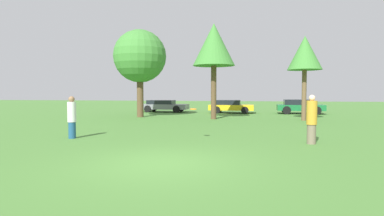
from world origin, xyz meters
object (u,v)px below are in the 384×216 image
(parked_car_yellow, at_px, (231,106))
(parked_car_green, at_px, (299,106))
(person_catcher, at_px, (312,119))
(tree_2, at_px, (305,54))
(tree_0, at_px, (140,57))
(parked_car_grey, at_px, (164,106))
(person_thrower, at_px, (72,117))
(frisbee, at_px, (193,109))
(tree_1, at_px, (214,46))

(parked_car_yellow, distance_m, parked_car_green, 5.97)
(person_catcher, relative_size, tree_2, 0.32)
(tree_0, distance_m, parked_car_grey, 7.30)
(person_thrower, distance_m, parked_car_grey, 17.14)
(person_thrower, xyz_separation_m, tree_0, (-1.07, 10.96, 3.69))
(tree_0, bearing_deg, frisbee, -60.35)
(tree_2, distance_m, parked_car_yellow, 9.27)
(tree_2, height_order, parked_car_green, tree_2)
(frisbee, xyz_separation_m, parked_car_green, (6.46, 16.39, -0.54))
(parked_car_yellow, bearing_deg, person_thrower, -106.47)
(tree_0, distance_m, parked_car_yellow, 9.56)
(parked_car_yellow, bearing_deg, parked_car_green, 1.74)
(tree_1, xyz_separation_m, parked_car_green, (6.76, 6.69, -4.44))
(person_catcher, height_order, parked_car_green, person_catcher)
(frisbee, relative_size, tree_1, 0.04)
(tree_1, xyz_separation_m, parked_car_yellow, (0.79, 6.65, -4.48))
(tree_1, height_order, parked_car_yellow, tree_1)
(person_catcher, bearing_deg, parked_car_grey, -60.65)
(person_thrower, height_order, frisbee, person_thrower)
(parked_car_grey, bearing_deg, person_thrower, -85.45)
(tree_0, height_order, tree_2, tree_0)
(person_catcher, xyz_separation_m, parked_car_yellow, (-3.87, 16.48, -0.26))
(person_thrower, distance_m, frisbee, 4.94)
(parked_car_yellow, bearing_deg, person_catcher, -75.45)
(tree_1, height_order, parked_car_green, tree_1)
(tree_2, bearing_deg, person_thrower, -136.36)
(person_catcher, bearing_deg, tree_1, -66.64)
(person_thrower, relative_size, tree_1, 0.26)
(parked_car_yellow, height_order, parked_car_green, parked_car_green)
(tree_2, bearing_deg, tree_0, 175.95)
(person_catcher, distance_m, tree_2, 10.51)
(tree_2, bearing_deg, tree_1, 179.82)
(frisbee, xyz_separation_m, parked_car_yellow, (0.49, 16.35, -0.59))
(parked_car_green, bearing_deg, person_catcher, -95.92)
(person_catcher, xyz_separation_m, tree_2, (1.36, 9.81, 3.51))
(tree_1, relative_size, tree_2, 1.19)
(parked_car_yellow, relative_size, parked_car_green, 1.01)
(parked_car_grey, bearing_deg, tree_2, -29.72)
(person_thrower, bearing_deg, tree_0, 93.60)
(tree_0, xyz_separation_m, tree_2, (11.70, -0.83, -0.16))
(frisbee, distance_m, tree_0, 12.55)
(frisbee, bearing_deg, parked_car_grey, 109.41)
(tree_1, xyz_separation_m, tree_2, (6.02, -0.02, -0.71))
(parked_car_green, bearing_deg, tree_0, -153.36)
(person_catcher, relative_size, parked_car_green, 0.45)
(person_catcher, bearing_deg, parked_car_green, -99.25)
(parked_car_green, bearing_deg, tree_1, -133.96)
(person_thrower, height_order, tree_0, tree_0)
(parked_car_grey, height_order, parked_car_green, parked_car_green)
(tree_1, bearing_deg, frisbee, -88.22)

